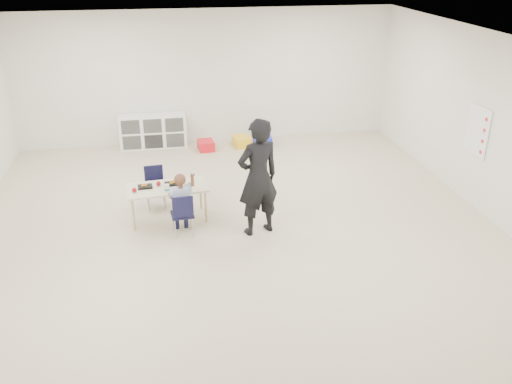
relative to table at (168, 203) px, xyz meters
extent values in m
plane|color=beige|center=(0.99, -0.81, -0.28)|extent=(9.00, 9.00, 0.00)
plane|color=white|center=(0.99, -0.81, 2.52)|extent=(9.00, 9.00, 0.00)
cube|color=white|center=(0.99, 3.69, 1.12)|extent=(8.00, 0.02, 2.80)
cube|color=white|center=(4.99, -0.81, 1.12)|extent=(0.02, 9.00, 2.80)
cube|color=beige|center=(0.00, 0.00, 0.26)|extent=(1.27, 0.71, 0.03)
cube|color=black|center=(0.08, 0.07, 0.29)|extent=(0.23, 0.18, 0.03)
cube|color=black|center=(-0.33, 0.03, 0.29)|extent=(0.23, 0.18, 0.03)
cube|color=white|center=(0.00, -0.15, 0.33)|extent=(0.08, 0.08, 0.10)
ellipsoid|color=tan|center=(0.27, -0.06, 0.31)|extent=(0.09, 0.09, 0.07)
sphere|color=maroon|center=(-0.13, 0.07, 0.31)|extent=(0.07, 0.07, 0.07)
sphere|color=maroon|center=(-0.49, -0.12, 0.31)|extent=(0.07, 0.07, 0.07)
cube|color=white|center=(-0.21, 3.47, 0.07)|extent=(1.40, 0.40, 0.70)
cube|color=white|center=(4.97, -0.21, 0.97)|extent=(0.02, 0.60, 0.80)
imported|color=black|center=(1.31, -0.65, 0.61)|extent=(0.75, 0.61, 1.78)
cube|color=red|center=(0.87, 3.07, -0.18)|extent=(0.35, 0.43, 0.20)
cube|color=yellow|center=(1.65, 3.17, -0.18)|extent=(0.39, 0.47, 0.21)
cube|color=#1C2AD5|center=(2.09, 3.09, -0.17)|extent=(0.40, 0.50, 0.23)
camera|label=1|loc=(0.02, -7.75, 3.70)|focal=38.00mm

